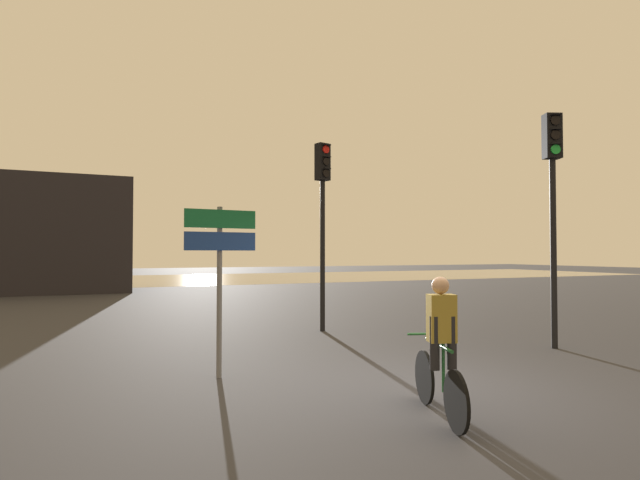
{
  "coord_description": "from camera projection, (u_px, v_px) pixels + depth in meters",
  "views": [
    {
      "loc": [
        -4.19,
        -5.79,
        1.89
      ],
      "look_at": [
        0.5,
        5.0,
        2.2
      ],
      "focal_mm": 28.0,
      "sensor_mm": 36.0,
      "label": 1
    }
  ],
  "objects": [
    {
      "name": "ground_plane",
      "position": [
        430.0,
        389.0,
        6.93
      ],
      "size": [
        120.0,
        120.0,
        0.0
      ],
      "primitive_type": "plane",
      "color": "#333338"
    },
    {
      "name": "water_strip",
      "position": [
        167.0,
        279.0,
        35.61
      ],
      "size": [
        80.0,
        16.0,
        0.01
      ],
      "primitive_type": "cube",
      "color": "#9E937F",
      "rests_on": "ground"
    },
    {
      "name": "distant_building",
      "position": [
        12.0,
        235.0,
        23.28
      ],
      "size": [
        10.4,
        4.0,
        5.52
      ],
      "primitive_type": "cube",
      "color": "black",
      "rests_on": "ground"
    },
    {
      "name": "traffic_light_center",
      "position": [
        323.0,
        201.0,
        12.15
      ],
      "size": [
        0.37,
        0.39,
        4.57
      ],
      "rotation": [
        0.0,
        0.0,
        3.41
      ],
      "color": "black",
      "rests_on": "ground"
    },
    {
      "name": "traffic_light_near_right",
      "position": [
        553.0,
        186.0,
        9.97
      ],
      "size": [
        0.39,
        0.4,
        4.69
      ],
      "rotation": [
        0.0,
        0.0,
        2.77
      ],
      "color": "black",
      "rests_on": "ground"
    },
    {
      "name": "direction_sign_post",
      "position": [
        220.0,
        259.0,
        7.58
      ],
      "size": [
        1.1,
        0.15,
        2.6
      ],
      "rotation": [
        0.0,
        0.0,
        3.21
      ],
      "color": "slate",
      "rests_on": "ground"
    },
    {
      "name": "cyclist",
      "position": [
        441.0,
        347.0,
        5.69
      ],
      "size": [
        0.64,
        1.65,
        1.62
      ],
      "rotation": [
        0.0,
        0.0,
        -0.3
      ],
      "color": "black",
      "rests_on": "ground"
    }
  ]
}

